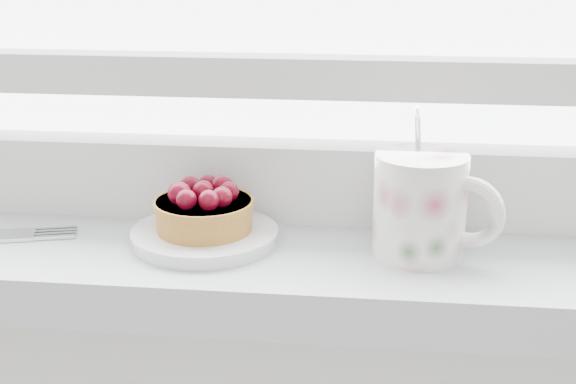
# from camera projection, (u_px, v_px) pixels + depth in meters

# --- Properties ---
(saucer) EXTENTS (0.12, 0.12, 0.01)m
(saucer) POSITION_uv_depth(u_px,v_px,m) (205.00, 236.00, 0.68)
(saucer) COLOR silver
(saucer) RESTS_ON windowsill
(raspberry_tart) EXTENTS (0.08, 0.08, 0.04)m
(raspberry_tart) POSITION_uv_depth(u_px,v_px,m) (204.00, 208.00, 0.67)
(raspberry_tart) COLOR #985F21
(raspberry_tart) RESTS_ON saucer
(floral_mug) EXTENTS (0.11, 0.10, 0.12)m
(floral_mug) POSITION_uv_depth(u_px,v_px,m) (423.00, 204.00, 0.64)
(floral_mug) COLOR silver
(floral_mug) RESTS_ON windowsill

